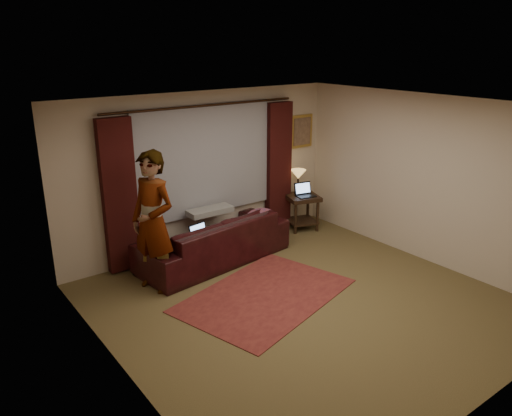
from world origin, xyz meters
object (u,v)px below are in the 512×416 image
(end_table, at_px, (302,212))
(tiffany_lamp, at_px, (298,182))
(sofa, at_px, (214,231))
(laptop_table, at_px, (306,190))
(laptop_sofa, at_px, (203,233))
(person, at_px, (153,222))

(end_table, bearing_deg, tiffany_lamp, 82.11)
(tiffany_lamp, bearing_deg, sofa, -169.30)
(sofa, bearing_deg, laptop_table, 177.26)
(sofa, xyz_separation_m, tiffany_lamp, (2.10, 0.40, 0.37))
(end_table, relative_size, tiffany_lamp, 1.45)
(sofa, height_order, end_table, sofa)
(sofa, xyz_separation_m, laptop_table, (2.08, 0.16, 0.27))
(laptop_sofa, xyz_separation_m, laptop_table, (2.39, 0.36, 0.15))
(tiffany_lamp, bearing_deg, laptop_table, -94.87)
(sofa, xyz_separation_m, laptop_sofa, (-0.32, -0.20, 0.11))
(sofa, bearing_deg, end_table, 179.66)
(tiffany_lamp, height_order, laptop_table, tiffany_lamp)
(laptop_sofa, distance_m, person, 0.91)
(laptop_table, bearing_deg, tiffany_lamp, 96.69)
(laptop_sofa, distance_m, tiffany_lamp, 2.50)
(end_table, relative_size, laptop_table, 1.80)
(sofa, distance_m, end_table, 2.10)
(laptop_sofa, height_order, person, person)
(end_table, bearing_deg, person, -170.70)
(sofa, distance_m, person, 1.27)
(laptop_sofa, height_order, tiffany_lamp, tiffany_lamp)
(tiffany_lamp, bearing_deg, laptop_sofa, -166.13)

